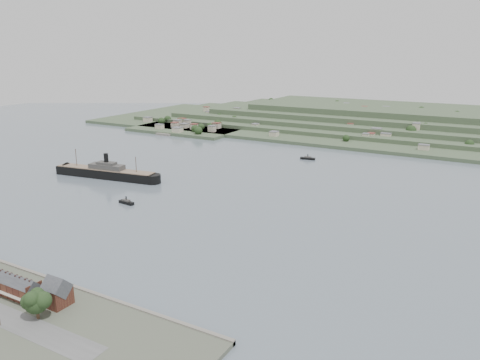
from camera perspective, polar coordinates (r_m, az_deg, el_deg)
The scene contains 8 objects.
ground at distance 361.51m, azimuth -3.93°, elevation -2.45°, with size 1400.00×1400.00×0.00m, color slate.
gabled_building at distance 228.57m, azimuth -21.41°, elevation -12.64°, with size 10.40×10.18×14.09m.
far_peninsula at distance 705.59m, azimuth 15.98°, elevation 6.93°, with size 760.00×309.00×30.00m.
steamship at distance 439.96m, azimuth -16.39°, elevation 0.93°, with size 112.60×28.78×27.09m.
tugboat at distance 361.56m, azimuth -13.68°, elevation -2.63°, with size 13.66×4.79×6.02m.
ferry_west at distance 629.00m, azimuth -4.84°, elevation 5.52°, with size 18.66×9.94×6.74m.
ferry_east at distance 497.15m, azimuth 8.26°, elevation 2.65°, with size 15.89×6.62×5.78m.
fig_tree at distance 219.97m, azimuth -23.64°, elevation -13.40°, with size 12.33×10.68×13.76m.
Camera 1 is at (189.97, -286.19, 112.67)m, focal length 35.00 mm.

